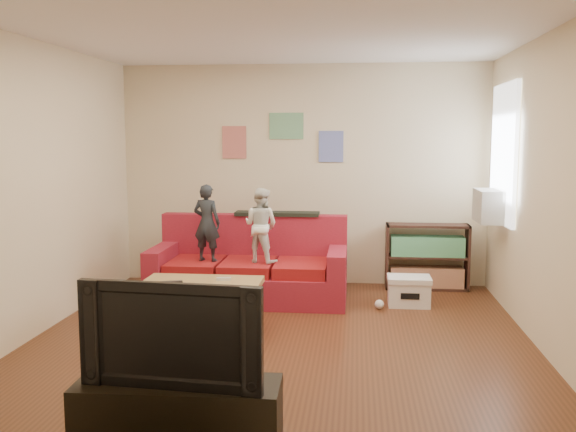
# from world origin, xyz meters

# --- Properties ---
(room_shell) EXTENTS (4.52, 5.02, 2.72)m
(room_shell) POSITION_xyz_m (0.00, 0.00, 1.35)
(room_shell) COLOR #5A2E18
(room_shell) RESTS_ON ground
(sofa) EXTENTS (2.17, 1.00, 0.95)m
(sofa) POSITION_xyz_m (-0.52, 1.62, 0.32)
(sofa) COLOR maroon
(sofa) RESTS_ON ground
(child_a) EXTENTS (0.35, 0.27, 0.85)m
(child_a) POSITION_xyz_m (-0.97, 1.45, 0.88)
(child_a) COLOR #22272C
(child_a) RESTS_ON sofa
(child_b) EXTENTS (0.48, 0.44, 0.82)m
(child_b) POSITION_xyz_m (-0.37, 1.45, 0.86)
(child_b) COLOR white
(child_b) RESTS_ON sofa
(coffee_table) EXTENTS (1.10, 0.60, 0.49)m
(coffee_table) POSITION_xyz_m (-0.75, 0.29, 0.42)
(coffee_table) COLOR #AF894D
(coffee_table) RESTS_ON ground
(remote) EXTENTS (0.21, 0.12, 0.02)m
(remote) POSITION_xyz_m (-1.00, 0.17, 0.51)
(remote) COLOR black
(remote) RESTS_ON coffee_table
(game_controller) EXTENTS (0.14, 0.06, 0.03)m
(game_controller) POSITION_xyz_m (-0.55, 0.34, 0.51)
(game_controller) COLOR silver
(game_controller) RESTS_ON coffee_table
(bookshelf) EXTENTS (0.98, 0.29, 0.78)m
(bookshelf) POSITION_xyz_m (1.52, 2.30, 0.35)
(bookshelf) COLOR #382018
(bookshelf) RESTS_ON ground
(window) EXTENTS (0.04, 1.08, 1.48)m
(window) POSITION_xyz_m (2.22, 1.65, 1.64)
(window) COLOR white
(window) RESTS_ON room_shell
(ac_unit) EXTENTS (0.28, 0.55, 0.35)m
(ac_unit) POSITION_xyz_m (2.10, 1.65, 1.08)
(ac_unit) COLOR #B7B2A3
(ac_unit) RESTS_ON window
(artwork_left) EXTENTS (0.30, 0.01, 0.40)m
(artwork_left) POSITION_xyz_m (-0.85, 2.48, 1.75)
(artwork_left) COLOR #D87266
(artwork_left) RESTS_ON room_shell
(artwork_center) EXTENTS (0.42, 0.01, 0.32)m
(artwork_center) POSITION_xyz_m (-0.20, 2.48, 1.95)
(artwork_center) COLOR #72B27F
(artwork_center) RESTS_ON room_shell
(artwork_right) EXTENTS (0.30, 0.01, 0.38)m
(artwork_right) POSITION_xyz_m (0.35, 2.48, 1.70)
(artwork_right) COLOR #727FCC
(artwork_right) RESTS_ON room_shell
(file_box) EXTENTS (0.46, 0.35, 0.32)m
(file_box) POSITION_xyz_m (1.25, 1.49, 0.16)
(file_box) COLOR white
(file_box) RESTS_ON ground
(tv_stand) EXTENTS (1.18, 0.42, 0.44)m
(tv_stand) POSITION_xyz_m (-0.34, -1.99, 0.22)
(tv_stand) COLOR black
(tv_stand) RESTS_ON ground
(television) EXTENTS (1.06, 0.23, 0.60)m
(television) POSITION_xyz_m (-0.34, -1.99, 0.74)
(television) COLOR black
(television) RESTS_ON tv_stand
(tissue) EXTENTS (0.12, 0.12, 0.10)m
(tissue) POSITION_xyz_m (0.92, 1.31, 0.05)
(tissue) COLOR white
(tissue) RESTS_ON ground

